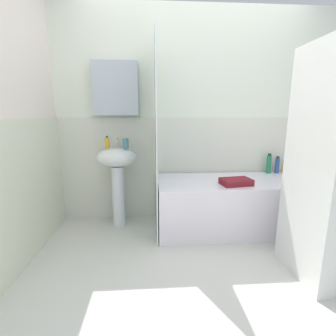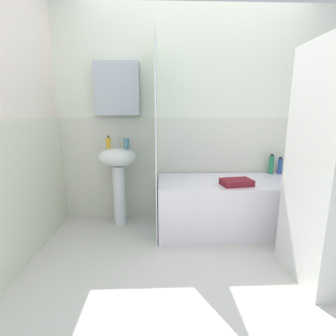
{
  "view_description": "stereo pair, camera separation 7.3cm",
  "coord_description": "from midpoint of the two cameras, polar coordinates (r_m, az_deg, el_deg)",
  "views": [
    {
      "loc": [
        -0.49,
        -1.64,
        1.24
      ],
      "look_at": [
        -0.33,
        0.74,
        0.72
      ],
      "focal_mm": 26.38,
      "sensor_mm": 36.0,
      "label": 1
    },
    {
      "loc": [
        -0.41,
        -1.64,
        1.24
      ],
      "look_at": [
        -0.33,
        0.74,
        0.72
      ],
      "focal_mm": 26.38,
      "sensor_mm": 36.0,
      "label": 2
    }
  ],
  "objects": [
    {
      "name": "ground_plane",
      "position": [
        2.11,
        10.14,
        -24.42
      ],
      "size": [
        4.8,
        5.6,
        0.04
      ],
      "primitive_type": "cube",
      "color": "silver"
    },
    {
      "name": "wall_back_tiled",
      "position": [
        2.93,
        4.02,
        10.4
      ],
      "size": [
        3.6,
        0.18,
        2.4
      ],
      "color": "white",
      "rests_on": "ground_plane"
    },
    {
      "name": "wall_left_tiled",
      "position": [
        2.28,
        -33.57,
        7.28
      ],
      "size": [
        0.07,
        1.81,
        2.4
      ],
      "color": "white",
      "rests_on": "ground_plane"
    },
    {
      "name": "sink",
      "position": [
        2.76,
        -12.35,
        -0.37
      ],
      "size": [
        0.44,
        0.34,
        0.88
      ],
      "color": "white",
      "rests_on": "ground_plane"
    },
    {
      "name": "faucet",
      "position": [
        2.8,
        -12.39,
        5.93
      ],
      "size": [
        0.03,
        0.12,
        0.12
      ],
      "color": "silver",
      "rests_on": "sink"
    },
    {
      "name": "soap_dispenser",
      "position": [
        2.74,
        -14.63,
        5.65
      ],
      "size": [
        0.05,
        0.05,
        0.14
      ],
      "color": "gold",
      "rests_on": "sink"
    },
    {
      "name": "toothbrush_cup",
      "position": [
        2.69,
        -10.53,
        5.58
      ],
      "size": [
        0.06,
        0.06,
        0.11
      ],
      "primitive_type": "cylinder",
      "color": "teal",
      "rests_on": "sink"
    },
    {
      "name": "bathtub",
      "position": [
        2.81,
        13.89,
        -8.13
      ],
      "size": [
        1.62,
        0.72,
        0.55
      ],
      "primitive_type": "cube",
      "color": "white",
      "rests_on": "ground_plane"
    },
    {
      "name": "shower_curtain",
      "position": [
        2.51,
        -3.63,
        6.87
      ],
      "size": [
        0.01,
        0.72,
        2.0
      ],
      "color": "white",
      "rests_on": "ground_plane"
    },
    {
      "name": "lotion_bottle",
      "position": [
        3.24,
        24.8,
        0.36
      ],
      "size": [
        0.05,
        0.05,
        0.17
      ],
      "color": "gold",
      "rests_on": "bathtub"
    },
    {
      "name": "shampoo_bottle",
      "position": [
        3.19,
        23.32,
        0.59
      ],
      "size": [
        0.05,
        0.05,
        0.2
      ],
      "color": "#2A4D9A",
      "rests_on": "bathtub"
    },
    {
      "name": "conditioner_bottle",
      "position": [
        3.15,
        21.66,
        0.89
      ],
      "size": [
        0.06,
        0.06,
        0.24
      ],
      "color": "#247F54",
      "rests_on": "bathtub"
    },
    {
      "name": "towel_folded",
      "position": [
        2.54,
        14.65,
        -3.09
      ],
      "size": [
        0.32,
        0.23,
        0.06
      ],
      "primitive_type": "cube",
      "rotation": [
        0.0,
        0.0,
        0.16
      ],
      "color": "maroon",
      "rests_on": "bathtub"
    }
  ]
}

